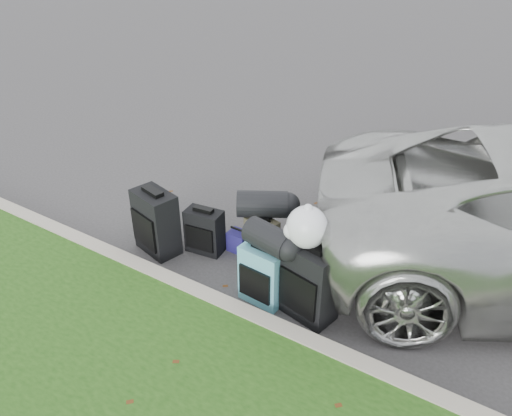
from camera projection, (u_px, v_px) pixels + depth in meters
The scene contains 12 objects.
ground at pixel (254, 256), 6.07m from camera, with size 120.00×120.00×0.00m, color #383535.
curb at pixel (204, 297), 5.31m from camera, with size 120.00×0.18×0.15m, color #9E937F.
suitcase_small_black at pixel (205, 231), 6.04m from camera, with size 0.45×0.25×0.56m, color black.
suitcase_large_black_left at pixel (156, 222), 6.00m from camera, with size 0.55×0.33×0.79m, color black.
suitcase_olive at pixel (262, 239), 5.93m from camera, with size 0.38×0.24×0.52m, color #363323.
suitcase_teal at pixel (263, 275), 5.23m from camera, with size 0.47×0.28×0.66m, color teal.
suitcase_large_black_right at pixel (309, 282), 4.99m from camera, with size 0.55×0.33×0.82m, color black.
tote_green at pixel (161, 212), 6.67m from camera, with size 0.26×0.21×0.30m, color #186E30.
tote_navy at pixel (239, 241), 6.12m from camera, with size 0.24×0.19×0.26m, color navy.
duffel_left at pixel (262, 204), 5.81m from camera, with size 0.32×0.32×0.59m, color black.
duffel_right at pixel (269, 238), 4.97m from camera, with size 0.28×0.28×0.51m, color black.
trash_bag at pixel (307, 227), 4.73m from camera, with size 0.41×0.41×0.41m, color white.
Camera 1 is at (2.67, -4.16, 3.58)m, focal length 35.00 mm.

